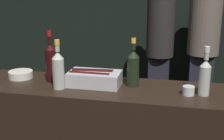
# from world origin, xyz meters

# --- Properties ---
(wall_back_chalkboard) EXTENTS (6.40, 0.06, 2.80)m
(wall_back_chalkboard) POSITION_xyz_m (0.00, 2.66, 1.40)
(wall_back_chalkboard) COLOR black
(wall_back_chalkboard) RESTS_ON ground_plane
(ice_bin_with_bottles) EXTENTS (0.37, 0.21, 0.11)m
(ice_bin_with_bottles) POSITION_xyz_m (-0.13, 0.28, 1.01)
(ice_bin_with_bottles) COLOR #B7BABF
(ice_bin_with_bottles) RESTS_ON bar_counter
(bowl_white) EXTENTS (0.18, 0.18, 0.05)m
(bowl_white) POSITION_xyz_m (-0.73, 0.33, 0.98)
(bowl_white) COLOR silver
(bowl_white) RESTS_ON bar_counter
(candle_votive) EXTENTS (0.08, 0.08, 0.06)m
(candle_votive) POSITION_xyz_m (0.53, 0.22, 0.98)
(candle_votive) COLOR silver
(candle_votive) RESTS_ON bar_counter
(champagne_bottle) EXTENTS (0.09, 0.09, 0.35)m
(champagne_bottle) POSITION_xyz_m (0.14, 0.32, 1.09)
(champagne_bottle) COLOR black
(champagne_bottle) RESTS_ON bar_counter
(rose_wine_bottle) EXTENTS (0.08, 0.08, 0.34)m
(rose_wine_bottle) POSITION_xyz_m (-0.35, 0.16, 1.09)
(rose_wine_bottle) COLOR #B2B7AD
(rose_wine_bottle) RESTS_ON bar_counter
(red_wine_bottle_tall) EXTENTS (0.08, 0.08, 0.38)m
(red_wine_bottle_tall) POSITION_xyz_m (-0.47, 0.30, 1.11)
(red_wine_bottle_tall) COLOR black
(red_wine_bottle_tall) RESTS_ON bar_counter
(white_wine_bottle) EXTENTS (0.07, 0.07, 0.32)m
(white_wine_bottle) POSITION_xyz_m (0.62, 0.24, 1.09)
(white_wine_bottle) COLOR #B2B7AD
(white_wine_bottle) RESTS_ON bar_counter
(person_in_hoodie) EXTENTS (0.33, 0.33, 1.73)m
(person_in_hoodie) POSITION_xyz_m (0.23, 1.95, 0.98)
(person_in_hoodie) COLOR black
(person_in_hoodie) RESTS_ON ground_plane
(person_blond_tee) EXTENTS (0.38, 0.38, 1.75)m
(person_blond_tee) POSITION_xyz_m (0.74, 2.12, 0.97)
(person_blond_tee) COLOR black
(person_blond_tee) RESTS_ON ground_plane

